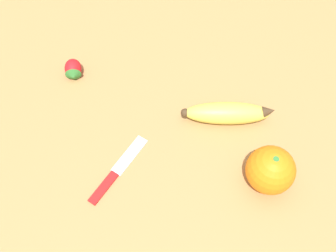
% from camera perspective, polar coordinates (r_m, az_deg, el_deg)
% --- Properties ---
extents(ground_plane, '(3.00, 3.00, 0.00)m').
position_cam_1_polar(ground_plane, '(0.79, -3.02, 2.71)').
color(ground_plane, '#A87A47').
extents(banana, '(0.06, 0.18, 0.04)m').
position_cam_1_polar(banana, '(0.77, 8.69, 1.87)').
color(banana, '#DBCC4C').
rests_on(banana, ground_plane).
extents(orange, '(0.09, 0.09, 0.09)m').
position_cam_1_polar(orange, '(0.70, 14.64, -6.21)').
color(orange, orange).
rests_on(orange, ground_plane).
extents(strawberry, '(0.05, 0.04, 0.04)m').
position_cam_1_polar(strawberry, '(0.85, -13.60, 7.95)').
color(strawberry, red).
rests_on(strawberry, ground_plane).
extents(paring_knife, '(0.13, 0.11, 0.01)m').
position_cam_1_polar(paring_knife, '(0.73, -7.50, -6.53)').
color(paring_knife, silver).
rests_on(paring_knife, ground_plane).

